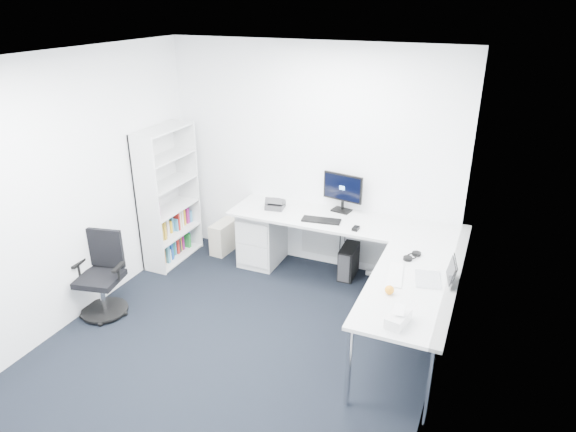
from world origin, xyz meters
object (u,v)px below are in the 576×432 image
at_px(l_desk, 333,264).
at_px(task_chair, 99,277).
at_px(bookshelf, 169,196).
at_px(monitor, 342,192).
at_px(laptop, 429,269).

relative_size(l_desk, task_chair, 2.99).
relative_size(bookshelf, monitor, 3.47).
distance_m(bookshelf, monitor, 2.14).
xyz_separation_m(bookshelf, laptop, (3.27, -0.69, 0.05)).
relative_size(l_desk, monitor, 5.47).
relative_size(bookshelf, task_chair, 1.90).
height_order(bookshelf, monitor, bookshelf).
bearing_deg(bookshelf, l_desk, -1.32).
xyz_separation_m(task_chair, laptop, (3.22, 0.67, 0.45)).
xyz_separation_m(l_desk, laptop, (1.09, -0.64, 0.51)).
bearing_deg(laptop, monitor, 122.66).
distance_m(l_desk, task_chair, 2.50).
bearing_deg(bookshelf, task_chair, -88.01).
xyz_separation_m(l_desk, monitor, (-0.11, 0.59, 0.63)).
distance_m(bookshelf, task_chair, 1.42).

